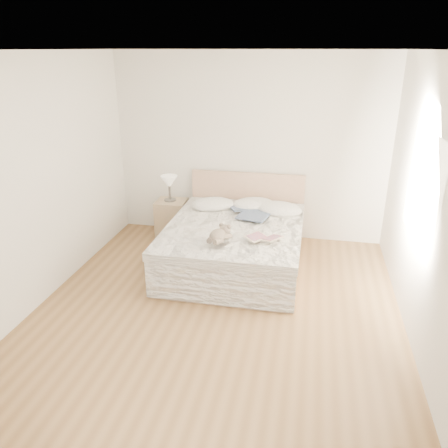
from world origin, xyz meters
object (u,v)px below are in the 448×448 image
at_px(bed, 235,243).
at_px(nightstand, 172,218).
at_px(teddy_bear, 217,240).
at_px(table_lamp, 169,183).
at_px(photo_book, 209,203).
at_px(childrens_book, 264,238).

xyz_separation_m(bed, nightstand, (-1.13, 0.76, -0.03)).
bearing_deg(teddy_bear, table_lamp, 140.85).
bearing_deg(table_lamp, photo_book, -16.32).
bearing_deg(childrens_book, bed, 167.57).
relative_size(bed, childrens_book, 5.73).
bearing_deg(childrens_book, table_lamp, 178.35).
distance_m(nightstand, childrens_book, 2.05).
xyz_separation_m(nightstand, photo_book, (0.63, -0.18, 0.35)).
bearing_deg(table_lamp, childrens_book, -39.04).
height_order(bed, photo_book, bed).
xyz_separation_m(table_lamp, teddy_bear, (1.06, -1.49, -0.19)).
bearing_deg(teddy_bear, bed, 98.54).
bearing_deg(teddy_bear, photo_book, 123.03).
bearing_deg(bed, nightstand, 146.02).
relative_size(bed, teddy_bear, 6.70).
distance_m(table_lamp, teddy_bear, 1.84).
bearing_deg(photo_book, teddy_bear, -73.71).
relative_size(table_lamp, childrens_book, 1.03).
height_order(table_lamp, photo_book, table_lamp).
distance_m(bed, teddy_bear, 0.80).
xyz_separation_m(bed, photo_book, (-0.50, 0.58, 0.32)).
height_order(bed, nightstand, bed).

